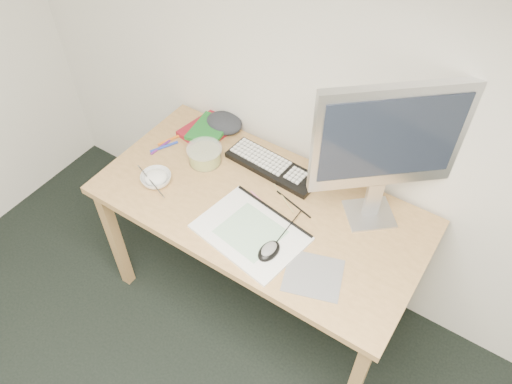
{
  "coord_description": "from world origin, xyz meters",
  "views": [
    {
      "loc": [
        0.55,
        0.27,
        2.33
      ],
      "look_at": [
        -0.2,
        1.42,
        0.83
      ],
      "focal_mm": 35.0,
      "sensor_mm": 36.0,
      "label": 1
    }
  ],
  "objects_px": {
    "keyboard": "(272,167)",
    "desk": "(259,216)",
    "sketchpad": "(251,233)",
    "rice_bowl": "(156,179)",
    "monitor": "(388,142)"
  },
  "relations": [
    {
      "from": "keyboard",
      "to": "desk",
      "type": "bearing_deg",
      "value": -67.88
    },
    {
      "from": "sketchpad",
      "to": "rice_bowl",
      "type": "relative_size",
      "value": 3.12
    },
    {
      "from": "desk",
      "to": "sketchpad",
      "type": "xyz_separation_m",
      "value": [
        0.06,
        -0.15,
        0.09
      ]
    },
    {
      "from": "desk",
      "to": "rice_bowl",
      "type": "distance_m",
      "value": 0.48
    },
    {
      "from": "monitor",
      "to": "sketchpad",
      "type": "bearing_deg",
      "value": -176.39
    },
    {
      "from": "monitor",
      "to": "rice_bowl",
      "type": "height_order",
      "value": "monitor"
    },
    {
      "from": "monitor",
      "to": "rice_bowl",
      "type": "xyz_separation_m",
      "value": [
        -0.85,
        -0.34,
        -0.38
      ]
    },
    {
      "from": "sketchpad",
      "to": "rice_bowl",
      "type": "xyz_separation_m",
      "value": [
        -0.5,
        0.01,
        0.01
      ]
    },
    {
      "from": "desk",
      "to": "sketchpad",
      "type": "relative_size",
      "value": 3.36
    },
    {
      "from": "sketchpad",
      "to": "rice_bowl",
      "type": "bearing_deg",
      "value": -171.73
    },
    {
      "from": "rice_bowl",
      "to": "keyboard",
      "type": "bearing_deg",
      "value": 42.74
    },
    {
      "from": "rice_bowl",
      "to": "desk",
      "type": "bearing_deg",
      "value": 17.78
    },
    {
      "from": "sketchpad",
      "to": "desk",
      "type": "bearing_deg",
      "value": 119.6
    },
    {
      "from": "desk",
      "to": "monitor",
      "type": "relative_size",
      "value": 2.19
    },
    {
      "from": "monitor",
      "to": "rice_bowl",
      "type": "bearing_deg",
      "value": 160.65
    }
  ]
}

